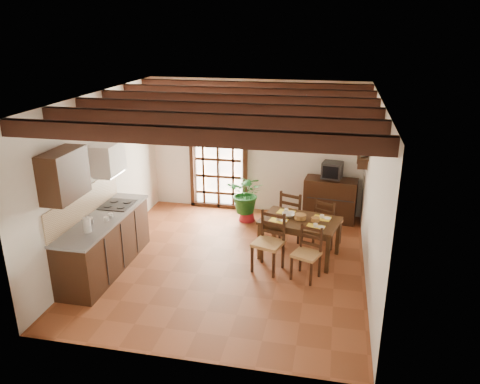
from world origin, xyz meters
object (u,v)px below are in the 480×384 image
(kitchen_counter, at_px, (105,242))
(chair_near_left, at_px, (268,253))
(sideboard, at_px, (330,200))
(crt_tv, at_px, (332,170))
(pendant_lamp, at_px, (304,139))
(chair_far_right, at_px, (327,230))
(dining_table, at_px, (300,224))
(potted_plant, at_px, (247,195))
(chair_near_right, at_px, (306,263))
(chair_far_left, at_px, (293,223))

(kitchen_counter, relative_size, chair_near_left, 2.30)
(sideboard, height_order, crt_tv, crt_tv)
(crt_tv, distance_m, pendant_lamp, 1.98)
(sideboard, relative_size, pendant_lamp, 1.24)
(chair_near_left, bearing_deg, chair_far_right, 68.63)
(dining_table, bearing_deg, potted_plant, 143.68)
(chair_near_right, height_order, chair_far_right, chair_far_right)
(chair_far_left, height_order, crt_tv, crt_tv)
(sideboard, relative_size, crt_tv, 2.36)
(kitchen_counter, bearing_deg, pendant_lamp, 20.79)
(chair_near_left, distance_m, chair_near_right, 0.65)
(chair_near_left, distance_m, chair_far_left, 1.32)
(sideboard, bearing_deg, chair_far_right, -85.22)
(potted_plant, relative_size, pendant_lamp, 2.56)
(chair_far_left, height_order, potted_plant, potted_plant)
(chair_near_right, xyz_separation_m, sideboard, (0.30, 2.47, 0.17))
(dining_table, height_order, crt_tv, crt_tv)
(chair_near_left, height_order, chair_near_right, chair_near_left)
(kitchen_counter, height_order, pendant_lamp, pendant_lamp)
(chair_near_left, height_order, sideboard, chair_near_left)
(dining_table, distance_m, chair_near_right, 0.81)
(kitchen_counter, height_order, dining_table, kitchen_counter)
(dining_table, height_order, pendant_lamp, pendant_lamp)
(sideboard, distance_m, pendant_lamp, 2.37)
(chair_near_left, bearing_deg, potted_plant, 127.84)
(chair_near_left, height_order, crt_tv, crt_tv)
(chair_near_left, xyz_separation_m, chair_near_right, (0.63, -0.14, -0.04))
(sideboard, bearing_deg, chair_near_left, -106.17)
(crt_tv, bearing_deg, chair_near_left, -101.42)
(chair_far_left, bearing_deg, kitchen_counter, 51.66)
(chair_near_right, relative_size, pendant_lamp, 1.02)
(chair_near_left, height_order, pendant_lamp, pendant_lamp)
(crt_tv, height_order, pendant_lamp, pendant_lamp)
(potted_plant, bearing_deg, chair_near_right, -56.79)
(crt_tv, xyz_separation_m, pendant_lamp, (-0.48, -1.65, 1.00))
(kitchen_counter, xyz_separation_m, chair_near_left, (2.63, 0.50, -0.17))
(chair_far_right, distance_m, sideboard, 1.19)
(chair_near_left, bearing_deg, kitchen_counter, -152.06)
(kitchen_counter, height_order, chair_far_right, kitchen_counter)
(kitchen_counter, xyz_separation_m, sideboard, (3.56, 2.83, -0.03))
(dining_table, height_order, chair_far_right, chair_far_right)
(kitchen_counter, height_order, crt_tv, kitchen_counter)
(dining_table, xyz_separation_m, crt_tv, (0.48, 1.75, 0.47))
(kitchen_counter, height_order, chair_near_left, kitchen_counter)
(chair_near_right, bearing_deg, potted_plant, 144.57)
(chair_far_right, height_order, potted_plant, potted_plant)
(chair_far_left, bearing_deg, chair_near_right, 123.77)
(potted_plant, bearing_deg, chair_far_left, -32.60)
(chair_far_left, relative_size, crt_tv, 2.18)
(kitchen_counter, height_order, chair_near_right, kitchen_counter)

